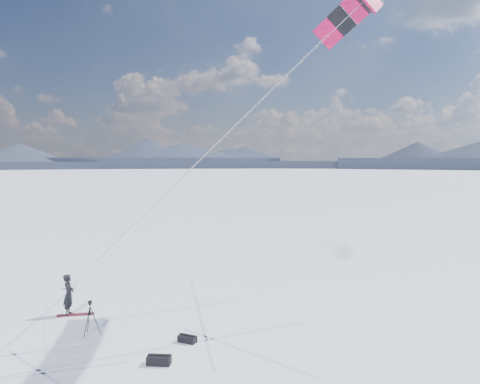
{
  "coord_description": "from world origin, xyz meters",
  "views": [
    {
      "loc": [
        5.23,
        -17.59,
        7.07
      ],
      "look_at": [
        5.27,
        3.76,
        5.53
      ],
      "focal_mm": 35.0,
      "sensor_mm": 36.0,
      "label": 1
    }
  ],
  "objects_px": {
    "snowkiter": "(69,315)",
    "snowboard": "(76,315)",
    "tripod": "(90,313)",
    "gear_bag_a": "(159,360)",
    "gear_bag_b": "(187,339)"
  },
  "relations": [
    {
      "from": "snowkiter",
      "to": "snowboard",
      "type": "bearing_deg",
      "value": -102.52
    },
    {
      "from": "tripod",
      "to": "gear_bag_a",
      "type": "distance_m",
      "value": 4.31
    },
    {
      "from": "snowkiter",
      "to": "tripod",
      "type": "distance_m",
      "value": 3.02
    },
    {
      "from": "snowboard",
      "to": "gear_bag_a",
      "type": "distance_m",
      "value": 6.86
    },
    {
      "from": "gear_bag_b",
      "to": "snowboard",
      "type": "bearing_deg",
      "value": 174.64
    },
    {
      "from": "snowkiter",
      "to": "tripod",
      "type": "bearing_deg",
      "value": -150.64
    },
    {
      "from": "tripod",
      "to": "gear_bag_a",
      "type": "relative_size",
      "value": 1.65
    },
    {
      "from": "snowkiter",
      "to": "gear_bag_a",
      "type": "relative_size",
      "value": 2.22
    },
    {
      "from": "tripod",
      "to": "gear_bag_b",
      "type": "bearing_deg",
      "value": -18.19
    },
    {
      "from": "gear_bag_b",
      "to": "snowkiter",
      "type": "bearing_deg",
      "value": 175.77
    },
    {
      "from": "snowboard",
      "to": "tripod",
      "type": "relative_size",
      "value": 1.17
    },
    {
      "from": "snowboard",
      "to": "tripod",
      "type": "bearing_deg",
      "value": -70.34
    },
    {
      "from": "snowkiter",
      "to": "gear_bag_b",
      "type": "distance_m",
      "value": 6.51
    },
    {
      "from": "gear_bag_a",
      "to": "snowkiter",
      "type": "bearing_deg",
      "value": 139.02
    },
    {
      "from": "snowboard",
      "to": "gear_bag_a",
      "type": "height_order",
      "value": "gear_bag_a"
    }
  ]
}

